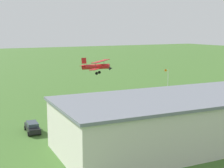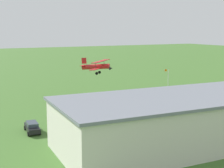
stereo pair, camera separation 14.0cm
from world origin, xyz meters
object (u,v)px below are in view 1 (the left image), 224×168
(person_watching_takeoff, at_px, (76,112))
(biplane, at_px, (97,66))
(truck_box_grey, at_px, (197,96))
(hangar, at_px, (188,119))
(car_black, at_px, (32,127))
(person_walking_on_apron, at_px, (152,104))
(person_at_fence_line, at_px, (131,105))
(windsock, at_px, (166,71))

(person_watching_takeoff, bearing_deg, biplane, -128.63)
(truck_box_grey, height_order, person_watching_takeoff, truck_box_grey)
(hangar, xyz_separation_m, car_black, (17.27, -14.24, -2.46))
(truck_box_grey, xyz_separation_m, person_watching_takeoff, (25.54, -2.34, -0.91))
(biplane, distance_m, truck_box_grey, 22.19)
(person_walking_on_apron, bearing_deg, person_at_fence_line, -21.34)
(biplane, xyz_separation_m, truck_box_grey, (-15.35, 15.09, -5.37))
(person_walking_on_apron, distance_m, windsock, 21.70)
(truck_box_grey, distance_m, person_watching_takeoff, 25.67)
(hangar, height_order, car_black, hangar)
(car_black, bearing_deg, person_watching_takeoff, -149.74)
(car_black, height_order, person_walking_on_apron, person_walking_on_apron)
(person_watching_takeoff, relative_size, person_at_fence_line, 1.03)
(biplane, bearing_deg, person_watching_takeoff, 51.37)
(person_watching_takeoff, bearing_deg, car_black, 30.26)
(truck_box_grey, distance_m, person_walking_on_apron, 10.42)
(biplane, height_order, car_black, biplane)
(hangar, height_order, windsock, hangar)
(biplane, xyz_separation_m, car_black, (19.35, 18.09, -6.27))
(hangar, relative_size, biplane, 4.67)
(person_watching_takeoff, bearing_deg, person_at_fence_line, -178.04)
(windsock, bearing_deg, person_watching_takeoff, 25.20)
(hangar, bearing_deg, person_watching_takeoff, -67.48)
(person_walking_on_apron, bearing_deg, windsock, -134.35)
(biplane, height_order, person_walking_on_apron, biplane)
(hangar, distance_m, person_walking_on_apron, 19.97)
(windsock, bearing_deg, hangar, 56.87)
(person_walking_on_apron, distance_m, person_at_fence_line, 4.06)
(hangar, distance_m, truck_box_grey, 24.56)
(truck_box_grey, xyz_separation_m, person_walking_on_apron, (10.31, -1.26, -0.86))
(person_at_fence_line, bearing_deg, person_walking_on_apron, 158.66)
(hangar, relative_size, person_watching_takeoff, 22.25)
(biplane, height_order, person_at_fence_line, biplane)
(hangar, bearing_deg, truck_box_grey, -135.30)
(person_walking_on_apron, height_order, person_at_fence_line, person_walking_on_apron)
(hangar, relative_size, truck_box_grey, 4.94)
(truck_box_grey, relative_size, windsock, 1.39)
(truck_box_grey, xyz_separation_m, windsock, (-4.62, -16.54, 2.91))
(person_at_fence_line, xyz_separation_m, windsock, (-18.71, -13.80, 3.85))
(person_walking_on_apron, relative_size, person_watching_takeoff, 1.06)
(person_walking_on_apron, xyz_separation_m, person_watching_takeoff, (15.23, -1.08, -0.06))
(hangar, relative_size, person_walking_on_apron, 20.95)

